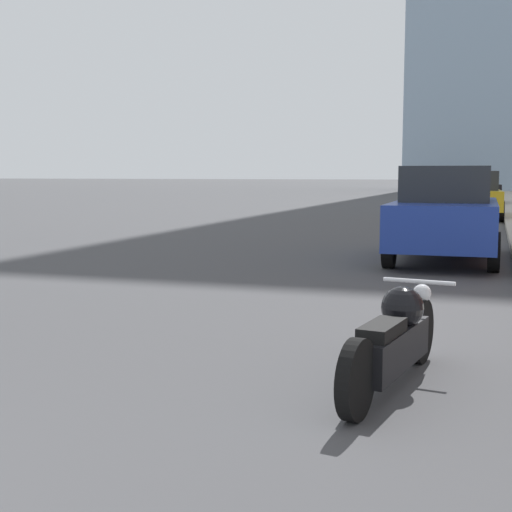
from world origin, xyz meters
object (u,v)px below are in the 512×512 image
at_px(parked_car_black, 481,188).
at_px(parked_car_blue, 446,214).
at_px(parked_car_yellow, 475,195).
at_px(motorcycle, 394,339).

bearing_deg(parked_car_black, parked_car_blue, -96.18).
distance_m(parked_car_blue, parked_car_yellow, 13.09).
bearing_deg(parked_car_yellow, parked_car_blue, -93.33).
height_order(parked_car_yellow, parked_car_black, parked_car_black).
bearing_deg(motorcycle, parked_car_black, 99.07).
height_order(parked_car_blue, parked_car_black, parked_car_black).
distance_m(parked_car_blue, parked_car_black, 25.26).
height_order(motorcycle, parked_car_black, parked_car_black).
xyz_separation_m(parked_car_blue, parked_car_black, (0.21, 25.26, -0.01)).
distance_m(motorcycle, parked_car_blue, 8.50).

